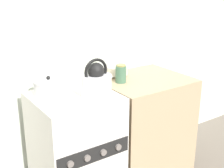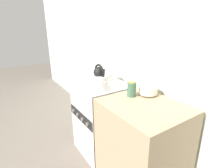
{
  "view_description": "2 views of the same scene",
  "coord_description": "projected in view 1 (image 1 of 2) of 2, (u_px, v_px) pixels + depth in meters",
  "views": [
    {
      "loc": [
        -0.91,
        -1.55,
        1.65
      ],
      "look_at": [
        0.3,
        0.23,
        0.91
      ],
      "focal_mm": 50.0,
      "sensor_mm": 36.0,
      "label": 1
    },
    {
      "loc": [
        1.62,
        -0.68,
        1.5
      ],
      "look_at": [
        0.26,
        0.24,
        0.95
      ],
      "focal_mm": 28.0,
      "sensor_mm": 36.0,
      "label": 2
    }
  ],
  "objects": [
    {
      "name": "enamel_bowl",
      "position": [
        117.0,
        71.0,
        2.59
      ],
      "size": [
        0.17,
        0.17,
        0.08
      ],
      "color": "beige",
      "rests_on": "counter"
    },
    {
      "name": "storage_jar",
      "position": [
        121.0,
        74.0,
        2.43
      ],
      "size": [
        0.09,
        0.09,
        0.14
      ],
      "color": "#3F664C",
      "rests_on": "counter"
    },
    {
      "name": "wall_back",
      "position": [
        47.0,
        33.0,
        2.35
      ],
      "size": [
        7.0,
        0.06,
        2.5
      ],
      "color": "silver",
      "rests_on": "ground_plane"
    },
    {
      "name": "stove",
      "position": [
        76.0,
        150.0,
        2.3
      ],
      "size": [
        0.57,
        0.56,
        0.87
      ],
      "color": "silver",
      "rests_on": "ground_plane"
    },
    {
      "name": "counter",
      "position": [
        142.0,
        127.0,
        2.67
      ],
      "size": [
        0.71,
        0.6,
        0.87
      ],
      "color": "tan",
      "rests_on": "ground_plane"
    },
    {
      "name": "kettle",
      "position": [
        96.0,
        82.0,
        2.12
      ],
      "size": [
        0.26,
        0.21,
        0.27
      ],
      "color": "silver",
      "rests_on": "stove"
    },
    {
      "name": "cooking_pot",
      "position": [
        49.0,
        87.0,
        2.17
      ],
      "size": [
        0.22,
        0.22,
        0.13
      ],
      "color": "silver",
      "rests_on": "stove"
    }
  ]
}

